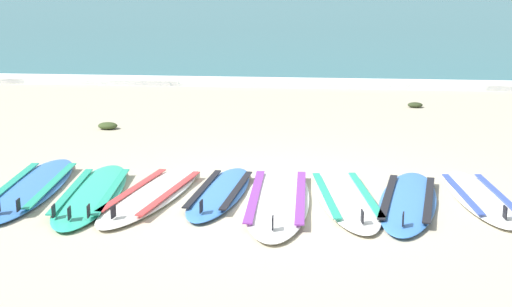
{
  "coord_description": "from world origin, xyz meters",
  "views": [
    {
      "loc": [
        0.5,
        -6.87,
        2.12
      ],
      "look_at": [
        -0.3,
        0.79,
        0.25
      ],
      "focal_mm": 50.62,
      "sensor_mm": 36.0,
      "label": 1
    }
  ],
  "objects": [
    {
      "name": "seaweed_clump_mid_sand",
      "position": [
        1.93,
        5.38,
        0.04
      ],
      "size": [
        0.25,
        0.2,
        0.09
      ],
      "primitive_type": "ellipsoid",
      "color": "#2D381E",
      "rests_on": "ground"
    },
    {
      "name": "surfboard_4",
      "position": [
        0.01,
        -0.17,
        0.04
      ],
      "size": [
        0.7,
        2.5,
        0.18
      ],
      "color": "white",
      "rests_on": "ground"
    },
    {
      "name": "surfboard_7",
      "position": [
        1.98,
        0.11,
        0.04
      ],
      "size": [
        0.66,
        1.97,
        0.18
      ],
      "color": "white",
      "rests_on": "ground"
    },
    {
      "name": "surfboard_0",
      "position": [
        -2.54,
        -0.04,
        0.04
      ],
      "size": [
        0.81,
        2.42,
        0.18
      ],
      "color": "#3875CC",
      "rests_on": "ground"
    },
    {
      "name": "sea",
      "position": [
        0.0,
        37.38,
        0.05
      ],
      "size": [
        80.0,
        60.0,
        0.1
      ],
      "primitive_type": "cube",
      "color": "teal",
      "rests_on": "ground"
    },
    {
      "name": "surfboard_2",
      "position": [
        -1.25,
        -0.14,
        0.04
      ],
      "size": [
        0.89,
        2.26,
        0.18
      ],
      "color": "silver",
      "rests_on": "ground"
    },
    {
      "name": "surfboard_1",
      "position": [
        -1.85,
        -0.19,
        0.04
      ],
      "size": [
        0.79,
        2.3,
        0.18
      ],
      "color": "#2DB793",
      "rests_on": "ground"
    },
    {
      "name": "surfboard_3",
      "position": [
        -0.58,
        -0.01,
        0.04
      ],
      "size": [
        0.62,
        1.95,
        0.18
      ],
      "color": "#3875CC",
      "rests_on": "ground"
    },
    {
      "name": "surfboard_6",
      "position": [
        1.27,
        -0.1,
        0.04
      ],
      "size": [
        0.86,
        2.2,
        0.18
      ],
      "color": "#3875CC",
      "rests_on": "ground"
    },
    {
      "name": "ground_plane",
      "position": [
        0.0,
        0.0,
        0.0
      ],
      "size": [
        80.0,
        80.0,
        0.0
      ],
      "primitive_type": "plane",
      "color": "#B7AD93"
    },
    {
      "name": "surfboard_5",
      "position": [
        0.67,
        -0.06,
        0.04
      ],
      "size": [
        0.86,
        2.22,
        0.18
      ],
      "color": "white",
      "rests_on": "ground"
    },
    {
      "name": "seaweed_clump_near_shoreline",
      "position": [
        -2.71,
        3.09,
        0.05
      ],
      "size": [
        0.28,
        0.23,
        0.1
      ],
      "primitive_type": "ellipsoid",
      "color": "#384723",
      "rests_on": "ground"
    },
    {
      "name": "wave_foam_strip",
      "position": [
        0.0,
        7.77,
        0.06
      ],
      "size": [
        80.0,
        0.77,
        0.11
      ],
      "primitive_type": "cube",
      "color": "white",
      "rests_on": "ground"
    }
  ]
}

